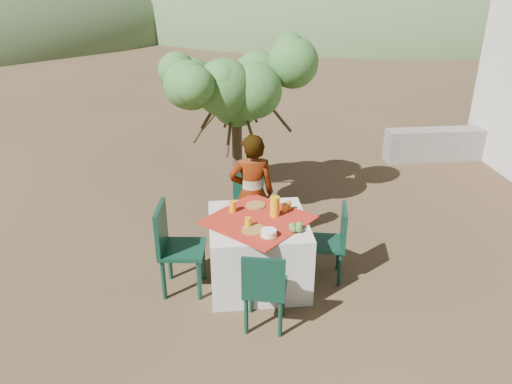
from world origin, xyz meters
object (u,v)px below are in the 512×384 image
Objects in this scene: table at (258,251)px; person at (252,194)px; chair_far at (247,202)px; chair_left at (174,244)px; juice_pitcher at (275,206)px; chair_near at (264,288)px; shrub_tree at (241,94)px; chair_right at (333,240)px.

person is (0.00, 0.68, 0.35)m from table.
chair_left is (-0.85, -1.09, 0.08)m from chair_far.
juice_pitcher is at bearing -76.83° from chair_left.
juice_pitcher is (0.18, -0.62, 0.14)m from person.
person is 0.66m from juice_pitcher.
chair_near is at bearing -124.17° from chair_left.
chair_far is 0.57× the size of person.
shrub_tree reaches higher than chair_near.
chair_left is at bearing -173.58° from juice_pitcher.
table is at bearing 90.11° from person.
shrub_tree is (-0.85, 1.75, 1.18)m from chair_right.
person is (0.03, -0.35, 0.27)m from chair_far.
chair_far is at bearing -89.51° from shrub_tree.
chair_left is at bearing -113.64° from chair_far.
chair_far is (-0.03, 1.03, 0.09)m from table.
chair_right is (0.84, 0.79, 0.00)m from chair_near.
juice_pitcher is (1.06, 0.12, 0.33)m from chair_left.
shrub_tree is at bearing -76.69° from chair_near.
juice_pitcher reaches higher than chair_right.
person reaches higher than table.
chair_near is at bearing -103.63° from juice_pitcher.
chair_right is 0.75m from juice_pitcher.
person is 0.70× the size of shrub_tree.
person reaches higher than chair_left.
chair_left is 0.67× the size of person.
table is 0.77m from person.
chair_left is at bearing 40.10° from person.
chair_right is 2.28m from shrub_tree.
chair_right is (0.84, -1.04, 0.01)m from chair_far.
chair_far is 3.84× the size of juice_pitcher.
chair_near is 0.87× the size of chair_left.
chair_left is 2.28m from shrub_tree.
shrub_tree is at bearing 97.45° from juice_pitcher.
chair_far is at bearing 91.70° from table.
table is 0.62× the size of shrub_tree.
chair_left is at bearing -76.65° from chair_right.
chair_left is 1.69m from chair_right.
table is at bearing -79.66° from chair_left.
juice_pitcher is (-0.63, 0.07, 0.40)m from chair_right.
shrub_tree reaches higher than juice_pitcher.
shrub_tree reaches higher than person.
chair_left is at bearing -176.41° from table.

